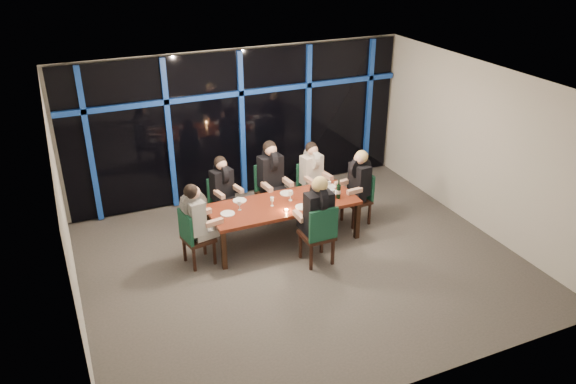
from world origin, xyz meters
The scene contains 29 objects.
room centered at (0.00, 0.00, 2.02)m, with size 7.04×7.00×3.02m.
window_wall centered at (0.01, 2.93, 1.55)m, with size 6.86×0.43×2.94m.
dining_table centered at (0.00, 0.80, 0.68)m, with size 2.60×1.00×0.75m.
chair_far_left centered at (-0.82, 1.80, 0.53)m, with size 0.53×0.53×0.94m.
chair_far_mid centered at (0.12, 1.76, 0.59)m, with size 0.54×0.54×1.06m.
chair_far_right centered at (0.94, 1.69, 0.54)m, with size 0.51×0.51×0.97m.
chair_end_left centered at (-1.65, 0.68, 0.55)m, with size 0.54×0.54×0.99m.
chair_end_right centered at (1.60, 0.88, 0.55)m, with size 0.50×0.50×0.99m.
chair_near_mid centered at (0.24, -0.13, 0.60)m, with size 0.51×0.51×1.08m.
diner_far_left centered at (-0.80, 1.73, 0.90)m, with size 0.53×0.63×0.92m.
diner_far_mid centered at (0.13, 1.68, 1.01)m, with size 0.56×0.69×1.03m.
diner_far_right centered at (0.95, 1.61, 0.93)m, with size 0.52×0.64×0.95m.
diner_end_left centered at (-1.57, 0.69, 0.95)m, with size 0.66×0.54×0.97m.
diner_end_right centered at (1.51, 0.87, 0.94)m, with size 0.64×0.52×0.96m.
diner_near_mid centered at (0.24, -0.04, 1.02)m, with size 0.54×0.67×1.05m.
plate_far_left centered at (-0.67, 1.18, 0.76)m, with size 0.24×0.24×0.01m, color white.
plate_far_mid centered at (0.20, 1.11, 0.76)m, with size 0.24×0.24×0.01m, color white.
plate_far_right centered at (1.03, 1.05, 0.76)m, with size 0.24×0.24×0.01m, color white.
plate_end_left centered at (-1.01, 0.80, 0.76)m, with size 0.24×0.24×0.01m, color white.
plate_end_right centered at (0.95, 0.82, 0.76)m, with size 0.24×0.24×0.01m, color white.
plate_near_mid centered at (0.23, 0.52, 0.76)m, with size 0.24×0.24×0.01m, color white.
wine_bottle centered at (0.96, 0.58, 0.88)m, with size 0.08×0.08×0.35m.
water_pitcher centered at (0.84, 0.61, 0.84)m, with size 0.11×0.10×0.18m.
tea_light centered at (-0.07, 0.51, 0.77)m, with size 0.05×0.05×0.03m, color #FFA04C.
wine_glass_a centered at (-0.22, 0.78, 0.87)m, with size 0.06×0.06×0.16m.
wine_glass_b centered at (0.15, 0.84, 0.89)m, with size 0.07×0.07×0.19m.
wine_glass_c centered at (0.54, 0.74, 0.87)m, with size 0.06×0.06×0.16m.
wine_glass_d centered at (-0.78, 0.85, 0.87)m, with size 0.07×0.07×0.17m.
wine_glass_e centered at (0.98, 0.97, 0.86)m, with size 0.06×0.06×0.15m.
Camera 1 is at (-3.38, -7.16, 5.18)m, focal length 35.00 mm.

